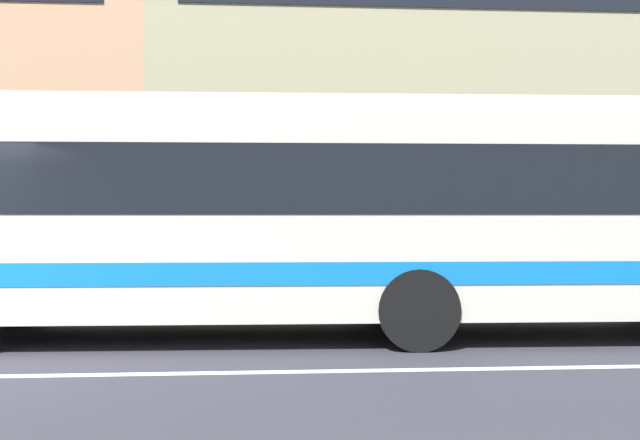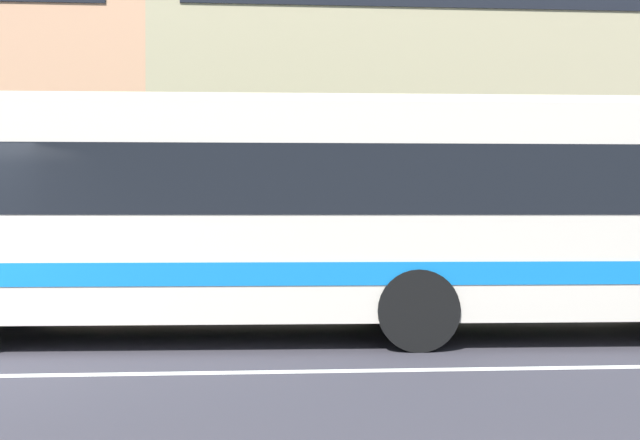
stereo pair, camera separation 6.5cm
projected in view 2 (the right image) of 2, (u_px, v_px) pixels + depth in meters
hedge_row_far at (176, 285)px, 13.88m from camera, size 13.93×1.10×0.74m
apartment_block_right at (493, 48)px, 23.85m from camera, size 19.65×11.19×13.59m
transit_bus at (349, 209)px, 10.44m from camera, size 11.83×2.88×3.14m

